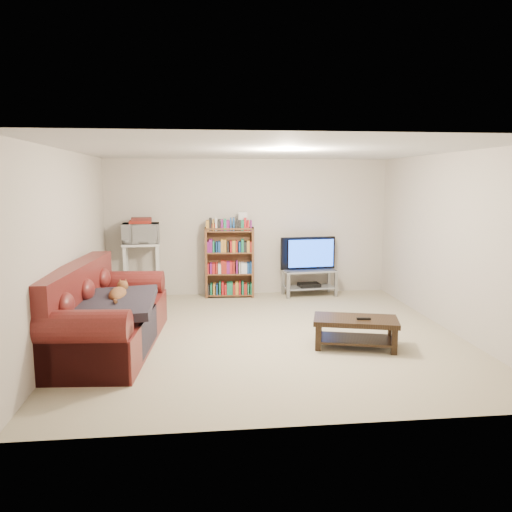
{
  "coord_description": "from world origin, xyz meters",
  "views": [
    {
      "loc": [
        -0.86,
        -6.33,
        2.03
      ],
      "look_at": [
        -0.1,
        0.4,
        1.0
      ],
      "focal_mm": 35.0,
      "sensor_mm": 36.0,
      "label": 1
    }
  ],
  "objects": [
    {
      "name": "tv_stand",
      "position": [
        1.05,
        2.2,
        0.32
      ],
      "size": [
        0.96,
        0.5,
        0.46
      ],
      "rotation": [
        0.0,
        0.0,
        0.09
      ],
      "color": "#999EA3",
      "rests_on": "floor"
    },
    {
      "name": "blanket",
      "position": [
        -1.89,
        -0.45,
        0.59
      ],
      "size": [
        0.93,
        1.21,
        0.2
      ],
      "primitive_type": "cube",
      "rotation": [
        0.05,
        -0.04,
        -0.0
      ],
      "color": "#26222A",
      "rests_on": "sofa"
    },
    {
      "name": "microwave_stand",
      "position": [
        -1.85,
        2.2,
        0.63
      ],
      "size": [
        0.64,
        0.48,
        0.98
      ],
      "rotation": [
        0.0,
        0.0,
        0.06
      ],
      "color": "silver",
      "rests_on": "floor"
    },
    {
      "name": "sofa",
      "position": [
        -2.07,
        -0.27,
        0.35
      ],
      "size": [
        1.23,
        2.48,
        1.02
      ],
      "rotation": [
        0.0,
        0.0,
        -0.08
      ],
      "color": "#5D1A18",
      "rests_on": "floor"
    },
    {
      "name": "coffee_table",
      "position": [
        1.01,
        -0.61,
        0.25
      ],
      "size": [
        1.11,
        0.75,
        0.37
      ],
      "rotation": [
        0.0,
        0.0,
        -0.27
      ],
      "color": "black",
      "rests_on": "floor"
    },
    {
      "name": "game_boxes",
      "position": [
        -1.85,
        2.2,
        1.34
      ],
      "size": [
        0.37,
        0.33,
        0.05
      ],
      "primitive_type": "cube",
      "rotation": [
        0.0,
        0.0,
        0.06
      ],
      "color": "maroon",
      "rests_on": "microwave"
    },
    {
      "name": "wall_left",
      "position": [
        -2.5,
        0.0,
        1.2
      ],
      "size": [
        0.0,
        5.0,
        5.0
      ],
      "primitive_type": "plane",
      "rotation": [
        1.57,
        0.0,
        1.57
      ],
      "color": "beige",
      "rests_on": "ground"
    },
    {
      "name": "floor",
      "position": [
        0.0,
        0.0,
        0.0
      ],
      "size": [
        5.0,
        5.0,
        0.0
      ],
      "primitive_type": "plane",
      "color": "tan",
      "rests_on": "ground"
    },
    {
      "name": "wall_back",
      "position": [
        0.0,
        2.5,
        1.2
      ],
      "size": [
        5.0,
        0.0,
        5.0
      ],
      "primitive_type": "plane",
      "rotation": [
        1.57,
        0.0,
        0.0
      ],
      "color": "beige",
      "rests_on": "ground"
    },
    {
      "name": "wall_right",
      "position": [
        2.5,
        0.0,
        1.2
      ],
      "size": [
        0.0,
        5.0,
        5.0
      ],
      "primitive_type": "plane",
      "rotation": [
        1.57,
        0.0,
        -1.57
      ],
      "color": "beige",
      "rests_on": "ground"
    },
    {
      "name": "bookshelf",
      "position": [
        -0.35,
        2.26,
        0.63
      ],
      "size": [
        0.86,
        0.32,
        1.22
      ],
      "rotation": [
        0.0,
        0.0,
        -0.06
      ],
      "color": "brown",
      "rests_on": "floor"
    },
    {
      "name": "cat",
      "position": [
        -1.87,
        -0.23,
        0.65
      ],
      "size": [
        0.31,
        0.67,
        0.2
      ],
      "primitive_type": null,
      "rotation": [
        0.0,
        0.0,
        -0.08
      ],
      "color": "brown",
      "rests_on": "sofa"
    },
    {
      "name": "microwave",
      "position": [
        -1.85,
        2.2,
        1.15
      ],
      "size": [
        0.63,
        0.44,
        0.33
      ],
      "primitive_type": "imported",
      "rotation": [
        0.0,
        0.0,
        0.06
      ],
      "color": "silver",
      "rests_on": "microwave_stand"
    },
    {
      "name": "shelf_clutter",
      "position": [
        -0.25,
        2.27,
        1.33
      ],
      "size": [
        0.63,
        0.2,
        0.28
      ],
      "rotation": [
        0.0,
        0.0,
        -0.06
      ],
      "color": "silver",
      "rests_on": "bookshelf"
    },
    {
      "name": "television",
      "position": [
        1.05,
        2.2,
        0.75
      ],
      "size": [
        1.01,
        0.22,
        0.57
      ],
      "primitive_type": "imported",
      "rotation": [
        0.0,
        0.0,
        3.24
      ],
      "color": "black",
      "rests_on": "tv_stand"
    },
    {
      "name": "remote",
      "position": [
        1.09,
        -0.68,
        0.38
      ],
      "size": [
        0.17,
        0.06,
        0.02
      ],
      "primitive_type": "cube",
      "rotation": [
        0.0,
        0.0,
        -0.12
      ],
      "color": "black",
      "rests_on": "coffee_table"
    },
    {
      "name": "ceiling",
      "position": [
        0.0,
        0.0,
        2.4
      ],
      "size": [
        5.0,
        5.0,
        0.0
      ],
      "primitive_type": "plane",
      "rotation": [
        3.14,
        0.0,
        0.0
      ],
      "color": "white",
      "rests_on": "ground"
    },
    {
      "name": "dvd_player",
      "position": [
        1.05,
        2.2,
        0.19
      ],
      "size": [
        0.39,
        0.29,
        0.06
      ],
      "primitive_type": "cube",
      "rotation": [
        0.0,
        0.0,
        0.09
      ],
      "color": "black",
      "rests_on": "tv_stand"
    },
    {
      "name": "wall_front",
      "position": [
        0.0,
        -2.5,
        1.2
      ],
      "size": [
        5.0,
        0.0,
        5.0
      ],
      "primitive_type": "plane",
      "rotation": [
        -1.57,
        0.0,
        0.0
      ],
      "color": "beige",
      "rests_on": "ground"
    }
  ]
}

